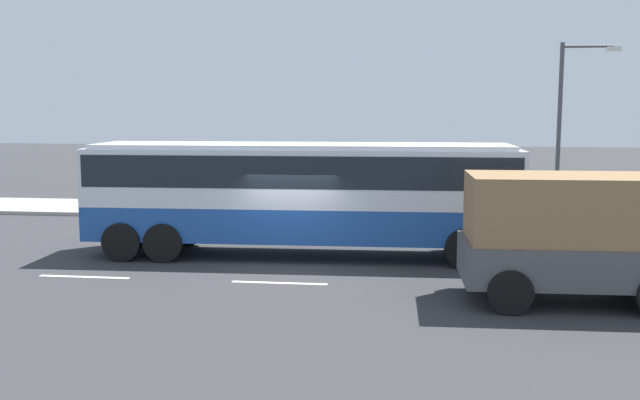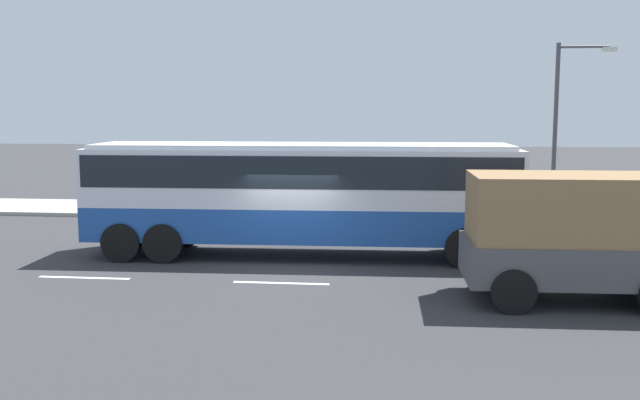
# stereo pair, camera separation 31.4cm
# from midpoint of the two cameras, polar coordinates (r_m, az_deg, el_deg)

# --- Properties ---
(ground_plane) EXTENTS (120.00, 120.00, 0.00)m
(ground_plane) POSITION_cam_midpoint_polar(r_m,az_deg,el_deg) (19.94, -1.72, -5.11)
(ground_plane) COLOR #333335
(sidewalk_curb) EXTENTS (80.00, 4.00, 0.15)m
(sidewalk_curb) POSITION_cam_midpoint_polar(r_m,az_deg,el_deg) (29.20, 1.15, -0.93)
(sidewalk_curb) COLOR #A8A399
(sidewalk_curb) RESTS_ON ground_plane
(lane_centreline) EXTENTS (34.99, 0.16, 0.01)m
(lane_centreline) POSITION_cam_midpoint_polar(r_m,az_deg,el_deg) (17.84, -2.45, -6.61)
(lane_centreline) COLOR white
(lane_centreline) RESTS_ON ground_plane
(coach_bus) EXTENTS (12.39, 2.99, 3.27)m
(coach_bus) POSITION_cam_midpoint_polar(r_m,az_deg,el_deg) (20.66, -1.05, 1.07)
(coach_bus) COLOR #1E4C9E
(coach_bus) RESTS_ON ground_plane
(pedestrian_near_curb) EXTENTS (0.32, 0.32, 1.56)m
(pedestrian_near_curb) POSITION_cam_midpoint_polar(r_m,az_deg,el_deg) (27.95, 14.16, 0.46)
(pedestrian_near_curb) COLOR brown
(pedestrian_near_curb) RESTS_ON sidewalk_curb
(street_lamp) EXTENTS (2.10, 0.24, 6.46)m
(street_lamp) POSITION_cam_midpoint_polar(r_m,az_deg,el_deg) (27.64, 19.32, 6.20)
(street_lamp) COLOR #47474C
(street_lamp) RESTS_ON sidewalk_curb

